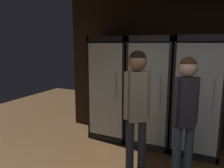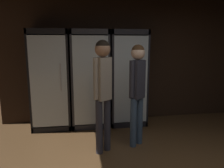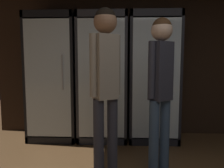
% 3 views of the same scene
% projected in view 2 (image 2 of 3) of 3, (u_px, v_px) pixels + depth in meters
% --- Properties ---
extents(wall_back, '(6.00, 0.06, 2.80)m').
position_uv_depth(wall_back, '(142.00, 56.00, 4.75)').
color(wall_back, black).
rests_on(wall_back, ground).
extents(cooler_far_left, '(0.74, 0.60, 1.93)m').
position_uv_depth(cooler_far_left, '(51.00, 81.00, 4.26)').
color(cooler_far_left, black).
rests_on(cooler_far_left, ground).
extents(cooler_left, '(0.74, 0.60, 1.93)m').
position_uv_depth(cooler_left, '(90.00, 79.00, 4.37)').
color(cooler_left, '#2B2B30').
rests_on(cooler_left, ground).
extents(cooler_center, '(0.74, 0.60, 1.93)m').
position_uv_depth(cooler_center, '(127.00, 79.00, 4.49)').
color(cooler_center, black).
rests_on(cooler_center, ground).
extents(shopper_near, '(0.28, 0.25, 1.66)m').
position_uv_depth(shopper_near, '(137.00, 84.00, 3.43)').
color(shopper_near, '#384C66').
rests_on(shopper_near, ground).
extents(shopper_far, '(0.29, 0.25, 1.72)m').
position_uv_depth(shopper_far, '(103.00, 83.00, 3.20)').
color(shopper_far, '#2D2D38').
rests_on(shopper_far, ground).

